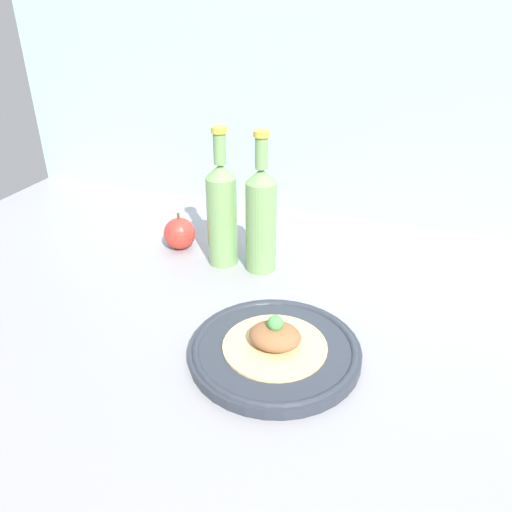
{
  "coord_description": "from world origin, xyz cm",
  "views": [
    {
      "loc": [
        23.75,
        -70.72,
        54.05
      ],
      "look_at": [
        -2.8,
        5.36,
        10.55
      ],
      "focal_mm": 35.0,
      "sensor_mm": 36.0,
      "label": 1
    }
  ],
  "objects_px": {
    "plated_food": "(275,339)",
    "cider_bottle_left": "(222,212)",
    "cider_bottle_right": "(261,217)",
    "plate": "(275,350)",
    "apple": "(180,233)"
  },
  "relations": [
    {
      "from": "plated_food",
      "to": "cider_bottle_left",
      "type": "bearing_deg",
      "value": 126.99
    },
    {
      "from": "cider_bottle_left",
      "to": "cider_bottle_right",
      "type": "bearing_deg",
      "value": 0.0
    },
    {
      "from": "plate",
      "to": "apple",
      "type": "relative_size",
      "value": 3.23
    },
    {
      "from": "plated_food",
      "to": "apple",
      "type": "bearing_deg",
      "value": 137.24
    },
    {
      "from": "plate",
      "to": "cider_bottle_left",
      "type": "bearing_deg",
      "value": 126.99
    },
    {
      "from": "cider_bottle_left",
      "to": "apple",
      "type": "bearing_deg",
      "value": 166.07
    },
    {
      "from": "plate",
      "to": "apple",
      "type": "bearing_deg",
      "value": 137.24
    },
    {
      "from": "plated_food",
      "to": "cider_bottle_right",
      "type": "relative_size",
      "value": 0.57
    },
    {
      "from": "plated_food",
      "to": "cider_bottle_left",
      "type": "xyz_separation_m",
      "value": [
        -0.2,
        0.27,
        0.09
      ]
    },
    {
      "from": "plated_food",
      "to": "apple",
      "type": "height_order",
      "value": "apple"
    },
    {
      "from": "plated_food",
      "to": "apple",
      "type": "distance_m",
      "value": 0.44
    },
    {
      "from": "plate",
      "to": "plated_food",
      "type": "bearing_deg",
      "value": -90.0
    },
    {
      "from": "plated_food",
      "to": "apple",
      "type": "relative_size",
      "value": 1.97
    },
    {
      "from": "plate",
      "to": "cider_bottle_right",
      "type": "distance_m",
      "value": 0.31
    },
    {
      "from": "cider_bottle_right",
      "to": "apple",
      "type": "bearing_deg",
      "value": 171.81
    }
  ]
}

